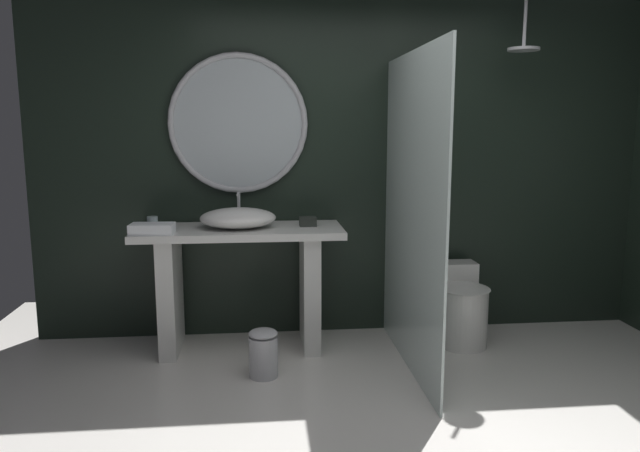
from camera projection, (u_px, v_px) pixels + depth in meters
name	position (u px, v px, depth m)	size (l,w,h in m)	color
ground_plane	(404.00, 452.00, 2.99)	(5.76, 5.76, 0.00)	silver
back_wall_panel	(350.00, 167.00, 4.64)	(4.80, 0.10, 2.60)	black
vanity_counter	(240.00, 273.00, 4.32)	(1.47, 0.59, 0.90)	silver
vessel_sink	(238.00, 218.00, 4.25)	(0.54, 0.44, 0.24)	white
tumbler_cup	(152.00, 223.00, 4.19)	(0.07, 0.07, 0.09)	silver
tissue_box	(308.00, 221.00, 4.34)	(0.12, 0.11, 0.07)	#282D28
round_wall_mirror	(238.00, 124.00, 4.42)	(1.03, 0.04, 1.03)	#B7B7BC
shower_glass_panel	(412.00, 214.00, 3.92)	(0.02, 1.52, 2.09)	silver
rain_shower_head	(524.00, 45.00, 4.25)	(0.23, 0.23, 0.36)	#B7B7BC
toilet	(460.00, 306.00, 4.49)	(0.37, 0.58, 0.57)	white
waste_bin	(263.00, 353.00, 3.87)	(0.19, 0.19, 0.32)	#B7B7BC
folded_hand_towel	(152.00, 229.00, 4.01)	(0.29, 0.17, 0.07)	white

